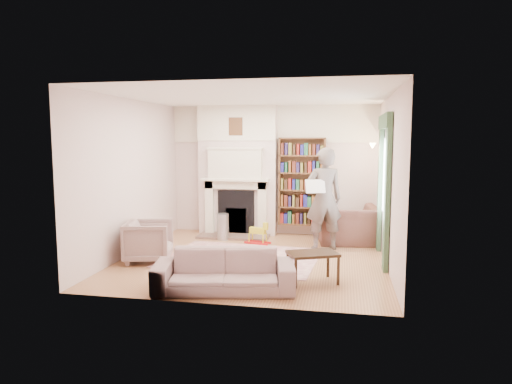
% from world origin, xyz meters
% --- Properties ---
extents(floor, '(4.50, 4.50, 0.00)m').
position_xyz_m(floor, '(0.00, 0.00, 0.00)').
color(floor, brown).
rests_on(floor, ground).
extents(ceiling, '(4.50, 4.50, 0.00)m').
position_xyz_m(ceiling, '(0.00, 0.00, 2.80)').
color(ceiling, white).
rests_on(ceiling, wall_back).
extents(wall_back, '(4.50, 0.00, 4.50)m').
position_xyz_m(wall_back, '(0.00, 2.25, 1.40)').
color(wall_back, silver).
rests_on(wall_back, floor).
extents(wall_front, '(4.50, 0.00, 4.50)m').
position_xyz_m(wall_front, '(0.00, -2.25, 1.40)').
color(wall_front, silver).
rests_on(wall_front, floor).
extents(wall_left, '(0.00, 4.50, 4.50)m').
position_xyz_m(wall_left, '(-2.25, 0.00, 1.40)').
color(wall_left, silver).
rests_on(wall_left, floor).
extents(wall_right, '(0.00, 4.50, 4.50)m').
position_xyz_m(wall_right, '(2.25, 0.00, 1.40)').
color(wall_right, silver).
rests_on(wall_right, floor).
extents(fireplace, '(1.70, 0.58, 2.80)m').
position_xyz_m(fireplace, '(-0.75, 2.05, 1.39)').
color(fireplace, silver).
rests_on(fireplace, floor).
extents(bookcase, '(1.00, 0.24, 1.85)m').
position_xyz_m(bookcase, '(0.65, 2.12, 1.18)').
color(bookcase, brown).
rests_on(bookcase, floor).
extents(window, '(0.02, 0.90, 1.30)m').
position_xyz_m(window, '(2.23, 0.40, 1.45)').
color(window, silver).
rests_on(window, wall_right).
extents(curtain_left, '(0.07, 0.32, 2.40)m').
position_xyz_m(curtain_left, '(2.20, -0.30, 1.20)').
color(curtain_left, '#314B30').
rests_on(curtain_left, floor).
extents(curtain_right, '(0.07, 0.32, 2.40)m').
position_xyz_m(curtain_right, '(2.20, 1.10, 1.20)').
color(curtain_right, '#314B30').
rests_on(curtain_right, floor).
extents(pelmet, '(0.09, 1.70, 0.24)m').
position_xyz_m(pelmet, '(2.19, 0.40, 2.38)').
color(pelmet, '#314B30').
rests_on(pelmet, wall_right).
extents(wall_sconce, '(0.20, 0.24, 0.24)m').
position_xyz_m(wall_sconce, '(2.03, 1.50, 1.90)').
color(wall_sconce, gold).
rests_on(wall_sconce, wall_right).
extents(rug, '(2.78, 2.23, 0.01)m').
position_xyz_m(rug, '(-0.21, 0.01, 0.01)').
color(rug, beige).
rests_on(rug, floor).
extents(armchair_reading, '(1.29, 1.16, 0.76)m').
position_xyz_m(armchair_reading, '(1.62, 1.53, 0.38)').
color(armchair_reading, '#442824').
rests_on(armchair_reading, floor).
extents(armchair_left, '(0.92, 0.91, 0.70)m').
position_xyz_m(armchair_left, '(-1.73, -0.48, 0.35)').
color(armchair_left, '#AA9D8C').
rests_on(armchair_left, floor).
extents(sofa, '(2.03, 1.09, 0.56)m').
position_xyz_m(sofa, '(-0.07, -1.73, 0.28)').
color(sofa, gray).
rests_on(sofa, floor).
extents(man_reading, '(0.82, 0.66, 1.93)m').
position_xyz_m(man_reading, '(1.17, 0.93, 0.97)').
color(man_reading, '#584C46').
rests_on(man_reading, floor).
extents(newspaper, '(0.38, 0.22, 0.25)m').
position_xyz_m(newspaper, '(1.02, 0.73, 1.22)').
color(newspaper, white).
rests_on(newspaper, man_reading).
extents(coffee_table, '(0.82, 0.69, 0.45)m').
position_xyz_m(coffee_table, '(1.10, -1.13, 0.23)').
color(coffee_table, '#2F1F10').
rests_on(coffee_table, floor).
extents(paraffin_heater, '(0.27, 0.27, 0.55)m').
position_xyz_m(paraffin_heater, '(-0.91, 1.35, 0.28)').
color(paraffin_heater, '#9EA1A5').
rests_on(paraffin_heater, floor).
extents(rocking_horse, '(0.54, 0.32, 0.45)m').
position_xyz_m(rocking_horse, '(-0.13, 1.12, 0.22)').
color(rocking_horse, gold).
rests_on(rocking_horse, rug).
extents(board_game, '(0.42, 0.42, 0.03)m').
position_xyz_m(board_game, '(-0.67, 0.25, 0.03)').
color(board_game, gold).
rests_on(board_game, rug).
extents(game_box_lid, '(0.38, 0.31, 0.05)m').
position_xyz_m(game_box_lid, '(-0.54, -0.18, 0.04)').
color(game_box_lid, red).
rests_on(game_box_lid, rug).
extents(comic_annuals, '(0.85, 0.72, 0.02)m').
position_xyz_m(comic_annuals, '(0.29, -0.31, 0.02)').
color(comic_annuals, red).
rests_on(comic_annuals, rug).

